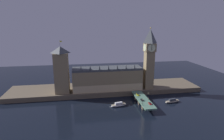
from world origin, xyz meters
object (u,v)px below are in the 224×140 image
(clock_tower, at_px, (149,57))
(boat_downstream, at_px, (172,101))
(car_northbound_trail, at_px, (142,100))
(street_lamp_near, at_px, (143,101))
(victoria_tower, at_px, (61,70))
(pedestrian_near_rail, at_px, (142,103))
(car_southbound_lead, at_px, (150,103))
(street_lamp_far, at_px, (134,90))
(pedestrian_mid_walk, at_px, (149,99))
(boat_upstream, at_px, (119,105))
(car_northbound_lead, at_px, (138,95))
(street_lamp_mid, at_px, (148,95))

(clock_tower, bearing_deg, boat_downstream, -65.88)
(car_northbound_trail, bearing_deg, street_lamp_near, -104.39)
(victoria_tower, bearing_deg, clock_tower, -1.49)
(pedestrian_near_rail, bearing_deg, boat_downstream, 16.44)
(car_northbound_trail, bearing_deg, car_southbound_lead, -62.03)
(boat_downstream, bearing_deg, clock_tower, 114.12)
(car_southbound_lead, bearing_deg, clock_tower, 72.44)
(car_northbound_trail, relative_size, street_lamp_far, 0.66)
(pedestrian_mid_walk, distance_m, boat_upstream, 29.98)
(street_lamp_near, bearing_deg, car_northbound_trail, 75.61)
(car_northbound_lead, distance_m, pedestrian_near_rail, 21.34)
(street_lamp_mid, bearing_deg, car_northbound_lead, 127.67)
(street_lamp_near, distance_m, street_lamp_mid, 18.02)
(pedestrian_mid_walk, bearing_deg, clock_tower, 71.26)
(clock_tower, xyz_separation_m, street_lamp_mid, (-11.19, -31.34, -32.19))
(pedestrian_near_rail, bearing_deg, car_southbound_lead, -11.59)
(clock_tower, height_order, car_southbound_lead, clock_tower)
(car_northbound_trail, height_order, car_southbound_lead, car_northbound_trail)
(victoria_tower, xyz_separation_m, boat_downstream, (110.86, -34.72, -28.89))
(pedestrian_near_rail, height_order, pedestrian_mid_walk, pedestrian_mid_walk)
(car_northbound_lead, relative_size, street_lamp_near, 0.73)
(car_northbound_trail, height_order, boat_downstream, car_northbound_trail)
(pedestrian_near_rail, bearing_deg, pedestrian_mid_walk, 41.72)
(clock_tower, xyz_separation_m, pedestrian_mid_walk, (-11.59, -34.17, -35.09))
(clock_tower, bearing_deg, car_northbound_lead, -131.12)
(pedestrian_mid_walk, relative_size, boat_upstream, 0.11)
(car_northbound_lead, bearing_deg, victoria_tower, 162.82)
(car_southbound_lead, bearing_deg, car_northbound_trail, 117.97)
(car_southbound_lead, height_order, street_lamp_near, street_lamp_near)
(car_northbound_lead, bearing_deg, pedestrian_mid_walk, -60.39)
(street_lamp_mid, relative_size, boat_downstream, 0.37)
(pedestrian_near_rail, relative_size, boat_downstream, 0.10)
(pedestrian_near_rail, distance_m, street_lamp_far, 26.31)
(car_northbound_trail, bearing_deg, street_lamp_far, 98.58)
(car_southbound_lead, bearing_deg, boat_downstream, 22.86)
(car_northbound_lead, relative_size, street_lamp_mid, 0.74)
(victoria_tower, distance_m, boat_downstream, 119.71)
(victoria_tower, distance_m, street_lamp_mid, 94.06)
(car_southbound_lead, relative_size, boat_downstream, 0.28)
(pedestrian_near_rail, height_order, street_lamp_near, street_lamp_near)
(street_lamp_near, height_order, street_lamp_far, street_lamp_far)
(street_lamp_far, bearing_deg, street_lamp_near, -90.00)
(pedestrian_near_rail, height_order, street_lamp_far, street_lamp_far)
(clock_tower, bearing_deg, victoria_tower, 178.51)
(street_lamp_mid, bearing_deg, boat_upstream, -178.18)
(victoria_tower, height_order, boat_downstream, victoria_tower)
(car_northbound_trail, relative_size, boat_downstream, 0.26)
(car_northbound_trail, bearing_deg, street_lamp_mid, 26.71)
(victoria_tower, xyz_separation_m, pedestrian_near_rail, (75.26, -45.22, -23.79))
(clock_tower, relative_size, pedestrian_near_rail, 41.44)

